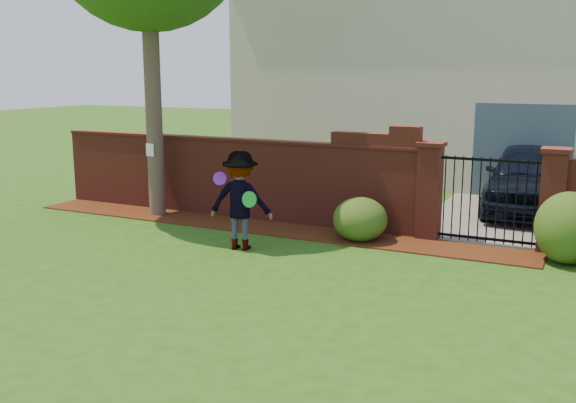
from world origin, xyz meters
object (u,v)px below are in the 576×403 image
at_px(frisbee_purple, 220,178).
at_px(man, 240,201).
at_px(car, 529,179).
at_px(frisbee_green, 249,199).

bearing_deg(frisbee_purple, man, 36.30).
xyz_separation_m(man, frisbee_purple, (-0.28, -0.21, 0.42)).
height_order(car, frisbee_green, car).
bearing_deg(frisbee_green, frisbee_purple, -175.13).
xyz_separation_m(man, frisbee_green, (0.29, -0.16, 0.08)).
bearing_deg(car, frisbee_green, -128.70).
height_order(car, man, man).
relative_size(man, frisbee_purple, 7.48).
distance_m(car, frisbee_green, 6.99).
relative_size(car, man, 2.56).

